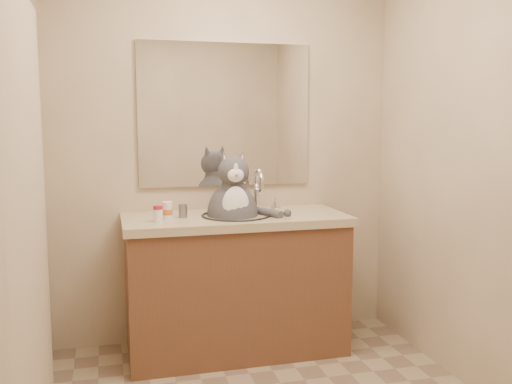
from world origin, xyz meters
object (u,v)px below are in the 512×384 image
(cat, at_px, (233,210))
(pill_bottle_orange, at_px, (167,211))
(pill_bottle_redcap, at_px, (158,214))
(grey_canister, at_px, (183,211))

(cat, xyz_separation_m, pill_bottle_orange, (-0.39, -0.01, 0.01))
(cat, height_order, pill_bottle_redcap, cat)
(cat, bearing_deg, pill_bottle_orange, -176.63)
(pill_bottle_redcap, xyz_separation_m, grey_canister, (0.15, 0.11, -0.01))
(pill_bottle_orange, bearing_deg, cat, 0.89)
(pill_bottle_orange, bearing_deg, grey_canister, 12.77)
(pill_bottle_orange, xyz_separation_m, grey_canister, (0.09, 0.02, -0.01))
(pill_bottle_redcap, bearing_deg, pill_bottle_orange, 54.42)
(grey_canister, bearing_deg, cat, -2.88)
(pill_bottle_redcap, distance_m, grey_canister, 0.19)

